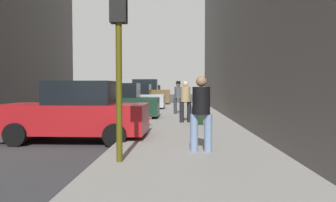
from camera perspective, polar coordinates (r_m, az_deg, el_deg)
name	(u,v)px	position (r m, az deg, el deg)	size (l,w,h in m)	color
sidewalk	(190,139)	(9.80, 3.85, -6.58)	(4.00, 40.00, 0.15)	gray
parked_red_hatchback	(77,113)	(10.09, -15.54, -1.98)	(4.23, 2.11, 1.79)	#B2191E
parked_dark_green_sedan	(116,103)	(15.86, -9.09, -0.32)	(4.20, 2.06, 1.79)	#193828
parked_silver_sedan	(134,98)	(22.20, -5.94, 0.50)	(4.23, 2.12, 1.79)	#B7BABF
parked_bronze_suv	(144,94)	(28.19, -4.27, 1.30)	(4.62, 2.10, 2.25)	brown
parked_gray_coupe	(150,94)	(34.29, -3.18, 1.21)	(4.22, 2.10, 1.79)	slate
fire_hydrant	(146,117)	(12.21, -3.84, -2.78)	(0.42, 0.22, 0.70)	red
traffic_light	(119,28)	(6.56, -8.58, 12.46)	(0.32, 0.32, 3.60)	#514C0F
pedestrian_in_tan_coat	(185,99)	(13.52, 3.06, 0.31)	(0.53, 0.49, 1.71)	black
pedestrian_in_jeans	(201,110)	(7.43, 5.80, -1.50)	(0.52, 0.45, 1.71)	#728CB2
pedestrian_with_beanie	(178,96)	(17.75, 1.79, 0.94)	(0.51, 0.43, 1.78)	#333338
rolling_suitcase	(197,116)	(12.86, 5.14, -2.55)	(0.44, 0.61, 1.04)	black
duffel_bag	(207,116)	(14.93, 6.77, -2.63)	(0.32, 0.44, 0.28)	#472D19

